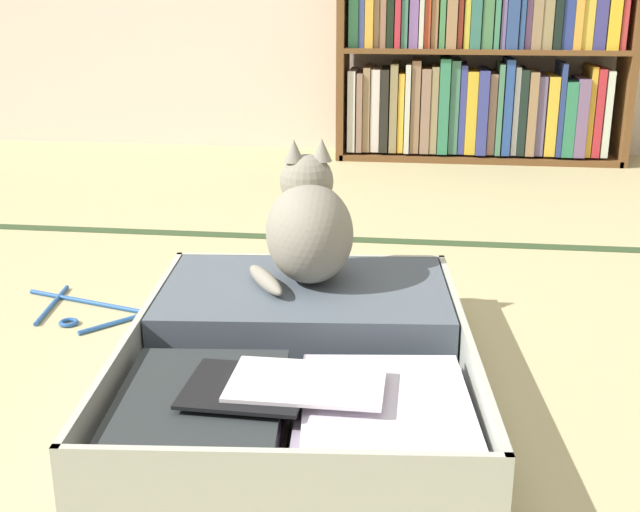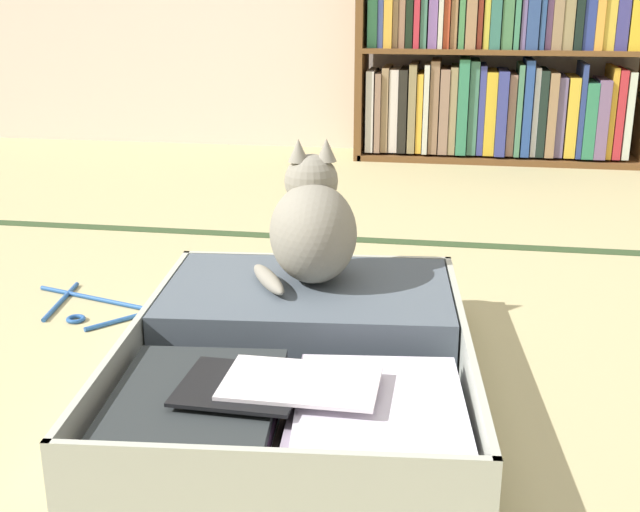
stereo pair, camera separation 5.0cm
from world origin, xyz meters
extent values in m
plane|color=tan|center=(0.00, 0.00, 0.00)|extent=(10.00, 10.00, 0.00)
cube|color=#314727|center=(0.00, 1.02, 0.00)|extent=(4.80, 0.05, 0.00)
cube|color=brown|center=(-0.09, 2.25, 0.44)|extent=(0.03, 0.26, 0.89)
cube|color=brown|center=(0.48, 2.25, 0.01)|extent=(1.13, 0.26, 0.02)
cube|color=brown|center=(0.48, 2.25, 0.44)|extent=(1.10, 0.26, 0.02)
cube|color=silver|center=(-0.05, 2.24, 0.20)|extent=(0.03, 0.22, 0.33)
cube|color=#93705C|center=(-0.01, 2.24, 0.19)|extent=(0.02, 0.22, 0.32)
cube|color=#9C7E59|center=(0.02, 2.25, 0.20)|extent=(0.03, 0.22, 0.34)
cube|color=silver|center=(0.05, 2.26, 0.20)|extent=(0.04, 0.22, 0.33)
cube|color=black|center=(0.09, 2.25, 0.20)|extent=(0.03, 0.22, 0.33)
cube|color=#908055|center=(0.13, 2.25, 0.21)|extent=(0.03, 0.22, 0.36)
cube|color=gold|center=(0.16, 2.25, 0.19)|extent=(0.02, 0.22, 0.32)
cube|color=silver|center=(0.18, 2.24, 0.21)|extent=(0.02, 0.22, 0.36)
cube|color=#936F52|center=(0.21, 2.25, 0.22)|extent=(0.04, 0.22, 0.37)
cube|color=#97755F|center=(0.25, 2.25, 0.20)|extent=(0.04, 0.22, 0.34)
cube|color=#98855C|center=(0.29, 2.25, 0.21)|extent=(0.03, 0.22, 0.35)
cube|color=#35845D|center=(0.33, 2.24, 0.22)|extent=(0.04, 0.22, 0.38)
cube|color=#417860|center=(0.37, 2.25, 0.22)|extent=(0.04, 0.22, 0.37)
cube|color=#394090|center=(0.40, 2.26, 0.21)|extent=(0.03, 0.22, 0.35)
cube|color=gold|center=(0.44, 2.25, 0.20)|extent=(0.04, 0.22, 0.33)
cube|color=#3A418E|center=(0.48, 2.24, 0.20)|extent=(0.04, 0.22, 0.33)
cube|color=#A37361|center=(0.52, 2.26, 0.19)|extent=(0.03, 0.22, 0.32)
cube|color=#4B8462|center=(0.55, 2.24, 0.21)|extent=(0.02, 0.22, 0.36)
cube|color=#2C4E97|center=(0.58, 2.25, 0.22)|extent=(0.03, 0.22, 0.38)
cube|color=silver|center=(0.61, 2.26, 0.21)|extent=(0.02, 0.22, 0.35)
cube|color=#1B2A23|center=(0.64, 2.25, 0.20)|extent=(0.03, 0.22, 0.34)
cube|color=#A17E57|center=(0.68, 2.25, 0.20)|extent=(0.03, 0.22, 0.33)
cube|color=slate|center=(0.71, 2.26, 0.19)|extent=(0.03, 0.22, 0.31)
cube|color=yellow|center=(0.76, 2.25, 0.19)|extent=(0.04, 0.22, 0.31)
cube|color=navy|center=(0.79, 2.24, 0.22)|extent=(0.02, 0.22, 0.37)
cube|color=#33855B|center=(0.82, 2.24, 0.18)|extent=(0.04, 0.22, 0.30)
cube|color=slate|center=(0.87, 2.24, 0.19)|extent=(0.04, 0.22, 0.31)
cube|color=gold|center=(0.90, 2.25, 0.21)|extent=(0.02, 0.22, 0.35)
cube|color=#C22D37|center=(0.93, 2.25, 0.21)|extent=(0.03, 0.22, 0.35)
cube|color=silver|center=(0.97, 2.25, 0.20)|extent=(0.03, 0.22, 0.34)
cube|color=#3B885D|center=(-0.04, 2.26, 0.63)|extent=(0.04, 0.22, 0.36)
cube|color=gold|center=(0.02, 2.25, 0.62)|extent=(0.03, 0.22, 0.33)
cube|color=#9D7C57|center=(0.05, 2.26, 0.60)|extent=(0.02, 0.22, 0.30)
cube|color=#986D53|center=(0.07, 2.26, 0.63)|extent=(0.03, 0.22, 0.35)
cube|color=black|center=(0.10, 2.25, 0.63)|extent=(0.03, 0.22, 0.35)
cube|color=#C32D3B|center=(0.13, 2.24, 0.61)|extent=(0.02, 0.22, 0.32)
cube|color=#427A64|center=(0.16, 2.25, 0.60)|extent=(0.02, 0.22, 0.30)
cube|color=silver|center=(0.23, 2.24, 0.62)|extent=(0.02, 0.22, 0.33)
cube|color=#A2724B|center=(0.28, 2.26, 0.62)|extent=(0.03, 0.22, 0.33)
cube|color=#A47C56|center=(0.34, 2.24, 0.63)|extent=(0.04, 0.22, 0.36)
cube|color=#BE4332|center=(0.38, 2.26, 0.63)|extent=(0.02, 0.22, 0.35)
cube|color=gold|center=(0.40, 2.26, 0.61)|extent=(0.02, 0.22, 0.32)
cube|color=#357264|center=(0.44, 2.24, 0.62)|extent=(0.04, 0.22, 0.33)
cube|color=#477D4F|center=(0.48, 2.24, 0.63)|extent=(0.04, 0.22, 0.37)
cube|color=#418864|center=(0.52, 2.24, 0.63)|extent=(0.02, 0.22, 0.36)
cube|color=slate|center=(0.54, 2.25, 0.60)|extent=(0.02, 0.22, 0.30)
cube|color=#2F4B88|center=(0.58, 2.24, 0.60)|extent=(0.04, 0.22, 0.30)
cube|color=#2C4C85|center=(0.61, 2.24, 0.63)|extent=(0.02, 0.22, 0.36)
cube|color=slate|center=(0.64, 2.26, 0.63)|extent=(0.02, 0.22, 0.35)
cube|color=#9B7E5B|center=(0.67, 2.25, 0.61)|extent=(0.04, 0.22, 0.32)
cube|color=#99865B|center=(0.71, 2.25, 0.62)|extent=(0.04, 0.22, 0.33)
cube|color=black|center=(0.75, 2.24, 0.63)|extent=(0.03, 0.22, 0.35)
cube|color=navy|center=(0.79, 2.25, 0.61)|extent=(0.04, 0.22, 0.31)
cube|color=#F0A73F|center=(0.82, 2.25, 0.61)|extent=(0.03, 0.22, 0.32)
cube|color=gold|center=(0.86, 2.25, 0.62)|extent=(0.04, 0.22, 0.33)
cube|color=#3E3C86|center=(0.91, 2.25, 0.62)|extent=(0.04, 0.22, 0.33)
cube|color=yellow|center=(0.96, 2.24, 0.61)|extent=(0.04, 0.22, 0.32)
cube|color=#B4B8AA|center=(0.07, -0.10, 0.01)|extent=(0.62, 0.46, 0.01)
cube|color=#B4B8AA|center=(0.09, -0.30, 0.06)|extent=(0.59, 0.07, 0.12)
cube|color=#B4B8AA|center=(-0.22, -0.13, 0.06)|extent=(0.05, 0.41, 0.12)
cube|color=#B4B8AA|center=(0.36, -0.07, 0.06)|extent=(0.05, 0.41, 0.12)
cube|color=#4A5252|center=(0.07, -0.10, 0.02)|extent=(0.60, 0.43, 0.01)
cube|color=#B4B8AA|center=(0.03, 0.30, 0.01)|extent=(0.62, 0.46, 0.01)
cube|color=#B4B8AA|center=(0.01, 0.50, 0.06)|extent=(0.59, 0.07, 0.12)
cube|color=#B4B8AA|center=(-0.26, 0.28, 0.06)|extent=(0.05, 0.41, 0.12)
cube|color=#B4B8AA|center=(0.32, 0.33, 0.06)|extent=(0.05, 0.41, 0.12)
cube|color=#4A5252|center=(0.03, 0.30, 0.02)|extent=(0.60, 0.43, 0.01)
cylinder|color=black|center=(0.05, 0.10, 0.02)|extent=(0.57, 0.07, 0.02)
cube|color=#7B6A5B|center=(-0.06, -0.11, 0.03)|extent=(0.28, 0.31, 0.02)
cube|color=silver|center=(-0.07, -0.12, 0.05)|extent=(0.27, 0.37, 0.02)
cube|color=#301E33|center=(-0.07, -0.11, 0.07)|extent=(0.28, 0.34, 0.02)
cube|color=#2A2F30|center=(-0.07, -0.10, 0.08)|extent=(0.28, 0.34, 0.02)
cube|color=#36536A|center=(0.20, -0.08, 0.03)|extent=(0.30, 0.38, 0.02)
cube|color=silver|center=(0.20, -0.08, 0.05)|extent=(0.28, 0.36, 0.01)
cube|color=gray|center=(0.20, -0.08, 0.07)|extent=(0.28, 0.37, 0.02)
cube|color=silver|center=(0.21, -0.09, 0.08)|extent=(0.28, 0.34, 0.02)
cube|color=white|center=(0.09, -0.09, 0.11)|extent=(0.24, 0.15, 0.01)
cube|color=black|center=(0.00, -0.10, 0.10)|extent=(0.19, 0.17, 0.01)
cube|color=#4F5964|center=(0.03, 0.30, 0.07)|extent=(0.59, 0.42, 0.11)
torus|color=white|center=(0.12, 0.34, 0.12)|extent=(0.11, 0.11, 0.01)
cylinder|color=black|center=(-0.15, 0.47, 0.06)|extent=(0.02, 0.02, 0.11)
cylinder|color=black|center=(0.18, 0.50, 0.06)|extent=(0.02, 0.02, 0.11)
cube|color=white|center=(0.25, -0.27, 0.07)|extent=(0.03, 0.00, 0.02)
cube|color=#2B9045|center=(-0.08, -0.30, 0.07)|extent=(0.04, 0.01, 0.02)
ellipsoid|color=gray|center=(0.04, 0.34, 0.22)|extent=(0.22, 0.26, 0.20)
ellipsoid|color=gray|center=(0.02, 0.40, 0.17)|extent=(0.14, 0.10, 0.11)
sphere|color=gray|center=(0.02, 0.39, 0.31)|extent=(0.11, 0.11, 0.11)
cone|color=gray|center=(0.05, 0.39, 0.38)|extent=(0.04, 0.04, 0.05)
cone|color=gray|center=(0.00, 0.38, 0.38)|extent=(0.04, 0.04, 0.05)
sphere|color=gold|center=(0.03, 0.44, 0.32)|extent=(0.02, 0.02, 0.02)
sphere|color=gold|center=(-0.01, 0.43, 0.32)|extent=(0.02, 0.02, 0.02)
ellipsoid|color=gray|center=(-0.04, 0.28, 0.14)|extent=(0.11, 0.16, 0.03)
cylinder|color=#25559B|center=(-0.45, 0.43, 0.00)|extent=(0.40, 0.13, 0.01)
cylinder|color=#25559B|center=(-0.36, 0.36, 0.01)|extent=(0.16, 0.18, 0.01)
cylinder|color=#25559B|center=(-0.56, 0.42, 0.01)|extent=(0.04, 0.23, 0.01)
torus|color=#25559B|center=(-0.48, 0.33, 0.01)|extent=(0.05, 0.05, 0.01)
camera|label=1|loc=(0.25, -1.19, 0.68)|focal=45.85mm
camera|label=2|loc=(0.30, -1.18, 0.68)|focal=45.85mm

